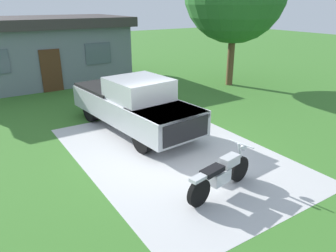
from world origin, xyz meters
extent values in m
plane|color=#3A7129|center=(0.00, 0.00, 0.00)|extent=(80.00, 80.00, 0.00)
cube|color=#BBBBBB|center=(0.00, 0.00, 0.00)|extent=(5.25, 7.82, 0.01)
cylinder|color=black|center=(0.52, -2.19, 0.33)|extent=(0.67, 0.25, 0.66)
cylinder|color=black|center=(-1.00, -2.49, 0.33)|extent=(0.67, 0.25, 0.66)
cube|color=silver|center=(-0.27, -2.35, 0.42)|extent=(0.60, 0.36, 0.32)
cube|color=#B7BABF|center=(0.07, -2.28, 0.72)|extent=(0.56, 0.36, 0.24)
cube|color=black|center=(-0.56, -2.41, 0.70)|extent=(0.64, 0.39, 0.12)
cube|color=#B7BABF|center=(-1.00, -2.49, 0.70)|extent=(0.51, 0.29, 0.08)
cylinder|color=silver|center=(0.52, -2.19, 0.70)|extent=(0.34, 0.12, 0.77)
cylinder|color=silver|center=(0.52, -2.19, 1.02)|extent=(0.17, 0.69, 0.04)
sphere|color=silver|center=(0.63, -2.17, 0.88)|extent=(0.16, 0.16, 0.16)
cylinder|color=black|center=(0.92, 0.75, 0.42)|extent=(0.38, 0.86, 0.84)
cylinder|color=black|center=(-0.71, 0.59, 0.42)|extent=(0.38, 0.86, 0.84)
cylinder|color=black|center=(0.59, 4.23, 0.42)|extent=(0.38, 0.86, 0.84)
cylinder|color=black|center=(-1.04, 4.07, 0.42)|extent=(0.38, 0.86, 0.84)
cube|color=#B7BABF|center=(-0.07, 2.46, 0.80)|extent=(2.53, 5.77, 0.80)
cube|color=#B7BABF|center=(0.11, 0.62, 1.10)|extent=(2.07, 2.07, 0.20)
cube|color=#B7BABF|center=(-0.03, 2.06, 1.55)|extent=(1.97, 2.06, 0.70)
cube|color=#3F4C56|center=(0.05, 1.26, 1.45)|extent=(1.71, 0.32, 0.60)
cube|color=black|center=(-0.21, 4.00, 1.05)|extent=(2.12, 2.57, 0.50)
cube|color=black|center=(0.20, -0.31, 0.80)|extent=(1.70, 0.26, 0.64)
cylinder|color=brown|center=(7.38, 5.52, 1.50)|extent=(0.36, 0.36, 2.99)
cube|color=slate|center=(-1.11, 11.86, 1.50)|extent=(9.00, 5.00, 3.00)
cube|color=#383333|center=(-1.11, 11.86, 3.25)|extent=(9.60, 5.60, 0.50)
cube|color=#4C2D19|center=(-1.11, 9.33, 1.05)|extent=(1.00, 0.08, 2.10)
cube|color=#4C5966|center=(1.41, 9.33, 1.70)|extent=(1.40, 0.06, 1.10)
camera|label=1|loc=(-4.88, -7.23, 4.26)|focal=34.37mm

